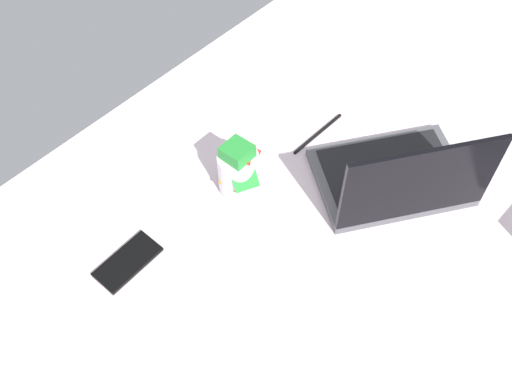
{
  "coord_description": "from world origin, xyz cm",
  "views": [
    {
      "loc": [
        70.38,
        27.51,
        127.73
      ],
      "look_at": [
        15.4,
        -23.7,
        24.0
      ],
      "focal_mm": 42.39,
      "sensor_mm": 36.0,
      "label": 1
    }
  ],
  "objects": [
    {
      "name": "bed_mattress",
      "position": [
        0.0,
        0.0,
        9.0
      ],
      "size": [
        180.0,
        140.0,
        18.0
      ],
      "primitive_type": "cube",
      "color": "silver",
      "rests_on": "ground"
    },
    {
      "name": "charger_cable",
      "position": [
        -10.53,
        -27.41,
        18.3
      ],
      "size": [
        17.01,
        0.93,
        0.6
      ],
      "primitive_type": "cube",
      "rotation": [
        0.0,
        0.0,
        -0.02
      ],
      "color": "black",
      "rests_on": "bed_mattress"
    },
    {
      "name": "cell_phone",
      "position": [
        43.52,
        -33.73,
        18.4
      ],
      "size": [
        14.23,
        7.29,
        0.8
      ],
      "primitive_type": "cube",
      "rotation": [
        0.0,
        0.0,
        4.75
      ],
      "color": "black",
      "rests_on": "bed_mattress"
    },
    {
      "name": "snack_cup",
      "position": [
        13.9,
        -30.24,
        24.44
      ],
      "size": [
        9.34,
        11.06,
        14.22
      ],
      "color": "silver",
      "rests_on": "bed_mattress"
    },
    {
      "name": "laptop",
      "position": [
        -9.47,
        -4.45,
        22.41
      ],
      "size": [
        40.22,
        37.49,
        23.0
      ],
      "rotation": [
        0.0,
        0.0,
        -0.59
      ],
      "color": "#4C4C51",
      "rests_on": "bed_mattress"
    }
  ]
}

